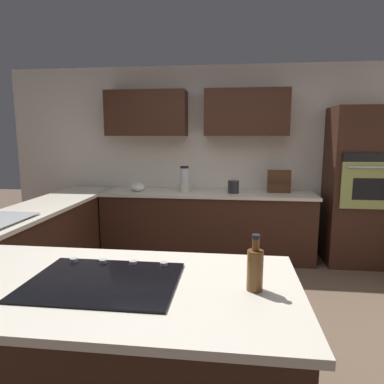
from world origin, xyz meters
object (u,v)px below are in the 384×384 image
object	(u,v)px
cooktop	(104,281)
spice_rack	(279,181)
wall_oven	(360,187)
second_bottle	(255,268)
blender	(185,181)
kettle	(233,187)
mixing_bowl	(137,187)

from	to	relation	value
cooktop	spice_rack	world-z (taller)	spice_rack
wall_oven	second_bottle	xyz separation A→B (m)	(1.49, 2.92, 0.01)
wall_oven	second_bottle	world-z (taller)	wall_oven
spice_rack	second_bottle	size ratio (longest dim) A/B	1.06
blender	cooktop	bearing A→B (deg)	89.77
second_bottle	kettle	bearing A→B (deg)	-87.91
wall_oven	spice_rack	size ratio (longest dim) A/B	6.74
kettle	spice_rack	bearing A→B (deg)	-168.96
cooktop	kettle	size ratio (longest dim) A/B	4.59
kettle	blender	bearing A→B (deg)	0.00
cooktop	spice_rack	size ratio (longest dim) A/B	2.56
blender	spice_rack	size ratio (longest dim) A/B	1.17
mixing_bowl	blender	bearing A→B (deg)	180.00
cooktop	spice_rack	bearing A→B (deg)	-112.76
cooktop	second_bottle	world-z (taller)	second_bottle
wall_oven	second_bottle	distance (m)	3.28
blender	second_bottle	xyz separation A→B (m)	(-0.76, 2.89, -0.04)
blender	second_bottle	world-z (taller)	blender
cooktop	kettle	bearing A→B (deg)	-102.89
spice_rack	kettle	size ratio (longest dim) A/B	1.79
cooktop	blender	distance (m)	2.89
wall_oven	cooktop	xyz separation A→B (m)	(2.26, 2.92, -0.10)
kettle	cooktop	bearing A→B (deg)	77.11
wall_oven	mixing_bowl	distance (m)	2.90
cooktop	blender	xyz separation A→B (m)	(-0.01, -2.89, 0.14)
spice_rack	kettle	world-z (taller)	spice_rack
blender	wall_oven	bearing A→B (deg)	-179.16
cooktop	blender	bearing A→B (deg)	-90.23
wall_oven	kettle	distance (m)	1.60
wall_oven	second_bottle	bearing A→B (deg)	62.93
cooktop	kettle	world-z (taller)	kettle
mixing_bowl	kettle	bearing A→B (deg)	180.00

